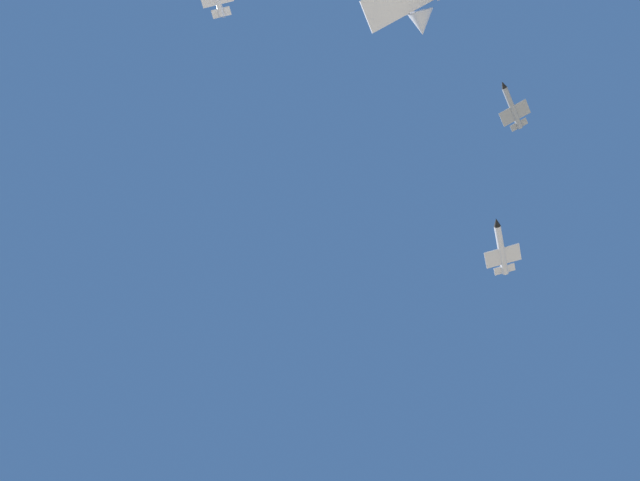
{
  "coord_description": "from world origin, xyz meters",
  "views": [
    {
      "loc": [
        38.14,
        83.98,
        1.9
      ],
      "look_at": [
        23.28,
        55.53,
        62.61
      ],
      "focal_mm": 26.04,
      "sensor_mm": 36.0,
      "label": 1
    }
  ],
  "objects": [
    {
      "name": "chase_jet_trailing",
      "position": [
        -22.66,
        57.51,
        94.89
      ],
      "size": [
        12.98,
        12.69,
        4.0
      ],
      "rotation": [
        0.0,
        0.0,
        0.77
      ],
      "color": "silver"
    },
    {
      "name": "chase_jet_high_escort",
      "position": [
        -23.52,
        84.28,
        136.11
      ],
      "size": [
        14.43,
        10.53,
        4.0
      ],
      "rotation": [
        0.0,
        0.0,
        0.55
      ],
      "color": "#999EA3"
    }
  ]
}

